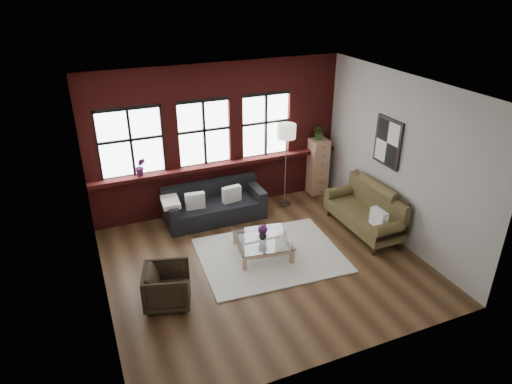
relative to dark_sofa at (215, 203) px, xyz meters
name	(u,v)px	position (x,y,z in m)	size (l,w,h in m)	color
floor	(264,263)	(0.30, -1.90, -0.38)	(5.50, 5.50, 0.00)	#412A17
ceiling	(265,88)	(0.30, -1.90, 2.82)	(5.50, 5.50, 0.00)	white
wall_back	(217,138)	(0.30, 0.60, 1.22)	(5.50, 5.50, 0.00)	#A8A49C
wall_front	(347,263)	(0.30, -4.40, 1.22)	(5.50, 5.50, 0.00)	#A8A49C
wall_left	(93,214)	(-2.45, -1.90, 1.22)	(5.00, 5.00, 0.00)	#A8A49C
wall_right	(398,160)	(3.05, -1.90, 1.22)	(5.00, 5.00, 0.00)	#A8A49C
brick_backwall	(218,139)	(0.30, 0.54, 1.22)	(5.50, 0.12, 3.20)	#5E1716
sill_ledge	(220,165)	(0.30, 0.45, 0.66)	(5.50, 0.30, 0.08)	#5E1716
window_left	(131,143)	(-1.50, 0.55, 1.37)	(1.38, 0.10, 1.50)	black
window_mid	(204,134)	(0.00, 0.55, 1.37)	(1.38, 0.10, 1.50)	black
window_right	(265,125)	(1.40, 0.55, 1.37)	(1.38, 0.10, 1.50)	black
wall_poster	(388,142)	(3.02, -1.60, 1.47)	(0.05, 0.74, 0.94)	black
shag_rug	(270,255)	(0.51, -1.74, -0.36)	(2.58, 2.02, 0.03)	beige
dark_sofa	(215,203)	(0.00, 0.00, 0.00)	(2.09, 0.85, 0.76)	black
pillow_a	(195,201)	(-0.45, -0.10, 0.19)	(0.40, 0.14, 0.34)	white
pillow_b	(232,194)	(0.35, -0.10, 0.19)	(0.40, 0.14, 0.34)	white
vintage_settee	(364,209)	(2.60, -1.64, 0.13)	(0.84, 1.89, 1.01)	brown
pillow_settee	(379,218)	(2.52, -2.22, 0.23)	(0.14, 0.38, 0.34)	white
armchair	(167,286)	(-1.55, -2.33, -0.05)	(0.70, 0.72, 0.66)	black
coffee_table	(263,246)	(0.40, -1.62, -0.22)	(1.00, 1.00, 0.34)	tan
vase	(263,235)	(0.40, -1.62, 0.03)	(0.15, 0.15, 0.16)	#B2B2B2
flowers	(263,230)	(0.40, -1.62, 0.14)	(0.18, 0.18, 0.18)	#511C53
drawer_chest	(317,166)	(2.65, 0.32, 0.29)	(0.41, 0.41, 1.33)	tan
potted_plant_top	(320,132)	(2.65, 0.32, 1.14)	(0.33, 0.28, 0.36)	#2D5923
floor_lamp	(286,163)	(1.66, 0.03, 0.64)	(0.40, 0.40, 2.05)	#A5A5A8
sill_plant	(140,167)	(-1.39, 0.42, 0.90)	(0.21, 0.17, 0.39)	#511C53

